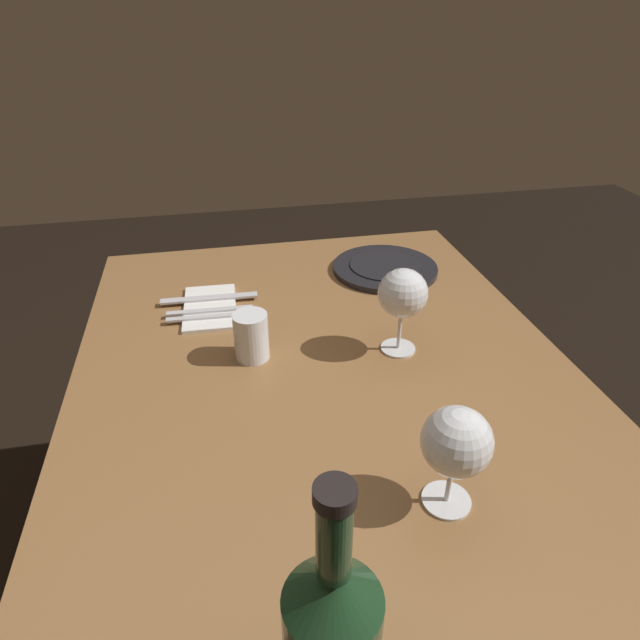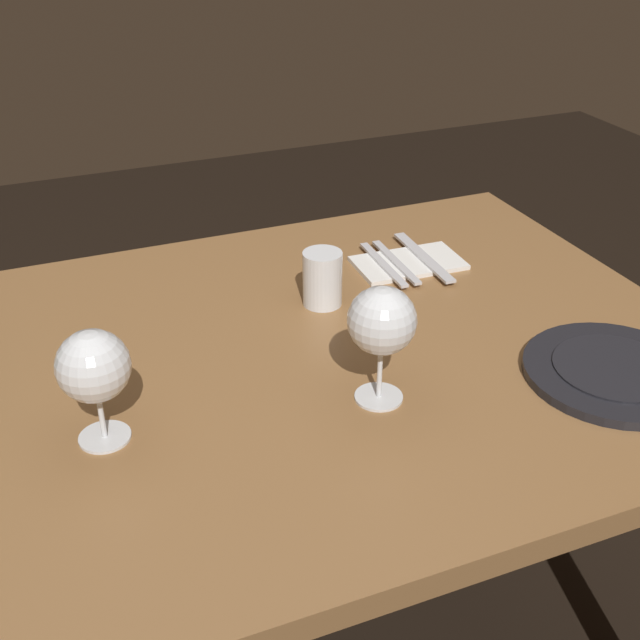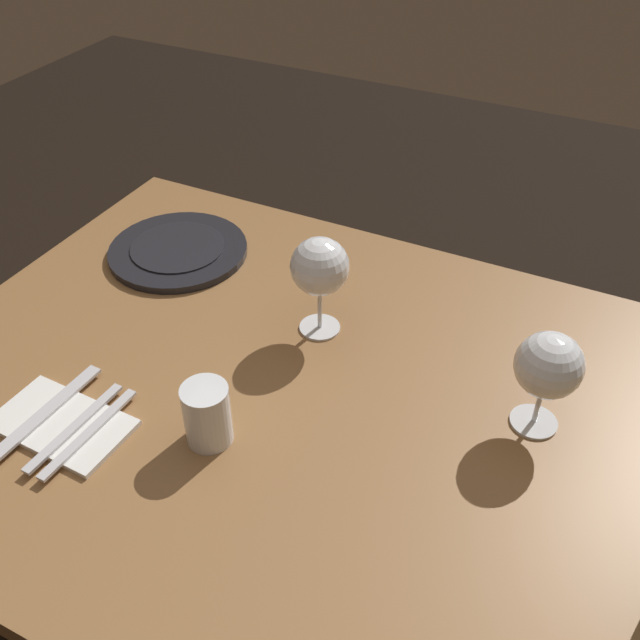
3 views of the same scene
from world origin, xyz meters
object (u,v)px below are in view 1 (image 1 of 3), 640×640
Objects in this scene: wine_glass_left at (403,295)px; fork_inner at (210,311)px; dinner_plate at (385,268)px; fork_outer at (210,317)px; folded_napkin at (210,307)px; table_knife at (209,298)px; wine_glass_right at (456,443)px; water_tumbler at (251,339)px.

wine_glass_left reaches higher than fork_inner.
wine_glass_left is at bearing 166.77° from dinner_plate.
fork_outer is (-0.15, 0.43, 0.00)m from dinner_plate.
fork_inner is at bearing 59.90° from wine_glass_left.
dinner_plate is 1.31× the size of folded_napkin.
wine_glass_left is 0.42m from fork_inner.
fork_inner is (0.20, 0.35, -0.11)m from wine_glass_left.
table_knife is at bearing 99.82° from dinner_plate.
dinner_plate is at bearing -13.23° from wine_glass_left.
fork_inner is at bearing 27.81° from wine_glass_right.
dinner_plate is 1.41× the size of fork_outer.
fork_outer is 0.08m from table_knife.
wine_glass_right is at bearing -150.24° from water_tumbler.
dinner_plate reaches higher than folded_napkin.
water_tumbler is 0.21m from folded_napkin.
wine_glass_left is at bearing -116.92° from fork_outer.
wine_glass_right reaches higher than folded_napkin.
fork_outer is at bearing 63.08° from wine_glass_left.
table_knife is at bearing 17.89° from water_tumbler.
folded_napkin is (0.58, 0.30, -0.10)m from wine_glass_right.
folded_napkin is at bearing 0.00° from fork_inner.
water_tumbler is 0.19m from fork_inner.
folded_napkin is (0.20, 0.07, -0.04)m from water_tumbler.
folded_napkin is at bearing 180.00° from table_knife.
wine_glass_left reaches higher than dinner_plate.
folded_napkin is at bearing 0.00° from fork_outer.
water_tumbler reaches higher than fork_inner.
water_tumbler reaches higher than table_knife.
folded_napkin is at bearing 20.42° from water_tumbler.
table_knife is at bearing 0.00° from fork_outer.
table_knife reaches higher than folded_napkin.
table_knife is (0.03, 0.00, 0.01)m from folded_napkin.
dinner_plate is at bearing -70.14° from fork_outer.
wine_glass_left is 1.08× the size of wine_glass_right.
wine_glass_left reaches higher than water_tumbler.
table_knife is (0.05, 0.00, 0.00)m from fork_inner.
water_tumbler reaches higher than fork_outer.
wine_glass_left is 0.66× the size of dinner_plate.
wine_glass_left is at bearing -8.34° from wine_glass_right.
water_tumbler is 0.17m from fork_outer.
fork_outer reaches higher than folded_napkin.
wine_glass_right is 0.45m from water_tumbler.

